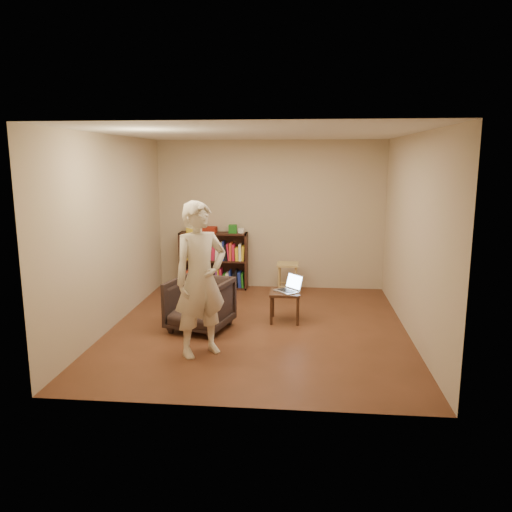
# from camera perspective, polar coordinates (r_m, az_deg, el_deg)

# --- Properties ---
(floor) EXTENTS (4.50, 4.50, 0.00)m
(floor) POSITION_cam_1_polar(r_m,az_deg,el_deg) (6.92, 0.26, -8.18)
(floor) COLOR #4E2B19
(floor) RESTS_ON ground
(ceiling) EXTENTS (4.50, 4.50, 0.00)m
(ceiling) POSITION_cam_1_polar(r_m,az_deg,el_deg) (6.54, 0.28, 13.86)
(ceiling) COLOR silver
(ceiling) RESTS_ON wall_back
(wall_back) EXTENTS (4.00, 0.00, 4.00)m
(wall_back) POSITION_cam_1_polar(r_m,az_deg,el_deg) (8.83, 1.61, 4.69)
(wall_back) COLOR #C0A791
(wall_back) RESTS_ON floor
(wall_left) EXTENTS (0.00, 4.50, 4.50)m
(wall_left) POSITION_cam_1_polar(r_m,az_deg,el_deg) (7.07, -16.10, 2.66)
(wall_left) COLOR #C0A791
(wall_left) RESTS_ON floor
(wall_right) EXTENTS (0.00, 4.50, 4.50)m
(wall_right) POSITION_cam_1_polar(r_m,az_deg,el_deg) (6.73, 17.50, 2.17)
(wall_right) COLOR #C0A791
(wall_right) RESTS_ON floor
(bookshelf) EXTENTS (1.20, 0.30, 1.00)m
(bookshelf) POSITION_cam_1_polar(r_m,az_deg,el_deg) (8.94, -4.83, -0.86)
(bookshelf) COLOR black
(bookshelf) RESTS_ON floor
(box_yellow) EXTENTS (0.20, 0.15, 0.17)m
(box_yellow) POSITION_cam_1_polar(r_m,az_deg,el_deg) (8.88, -7.23, 3.23)
(box_yellow) COLOR yellow
(box_yellow) RESTS_ON bookshelf
(red_cloth) EXTENTS (0.30, 0.22, 0.10)m
(red_cloth) POSITION_cam_1_polar(r_m,az_deg,el_deg) (8.83, -5.52, 3.01)
(red_cloth) COLOR maroon
(red_cloth) RESTS_ON bookshelf
(box_green) EXTENTS (0.15, 0.15, 0.14)m
(box_green) POSITION_cam_1_polar(r_m,az_deg,el_deg) (8.75, -2.67, 3.11)
(box_green) COLOR #1C651A
(box_green) RESTS_ON bookshelf
(box_white) EXTENTS (0.11, 0.11, 0.08)m
(box_white) POSITION_cam_1_polar(r_m,az_deg,el_deg) (8.77, -1.69, 2.92)
(box_white) COLOR white
(box_white) RESTS_ON bookshelf
(stool) EXTENTS (0.36, 0.36, 0.52)m
(stool) POSITION_cam_1_polar(r_m,az_deg,el_deg) (8.55, 3.64, -1.51)
(stool) COLOR tan
(stool) RESTS_ON floor
(armchair) EXTENTS (0.93, 0.95, 0.71)m
(armchair) POSITION_cam_1_polar(r_m,az_deg,el_deg) (6.79, -6.44, -5.50)
(armchair) COLOR black
(armchair) RESTS_ON floor
(side_table) EXTENTS (0.42, 0.42, 0.43)m
(side_table) POSITION_cam_1_polar(r_m,az_deg,el_deg) (7.10, 3.34, -4.65)
(side_table) COLOR black
(side_table) RESTS_ON floor
(laptop) EXTENTS (0.44, 0.44, 0.24)m
(laptop) POSITION_cam_1_polar(r_m,az_deg,el_deg) (7.09, 3.87, -3.59)
(laptop) COLOR #BCBCC1
(laptop) RESTS_ON side_table
(person) EXTENTS (0.79, 0.76, 1.81)m
(person) POSITION_cam_1_polar(r_m,az_deg,el_deg) (5.81, -6.37, -2.68)
(person) COLOR beige
(person) RESTS_ON floor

